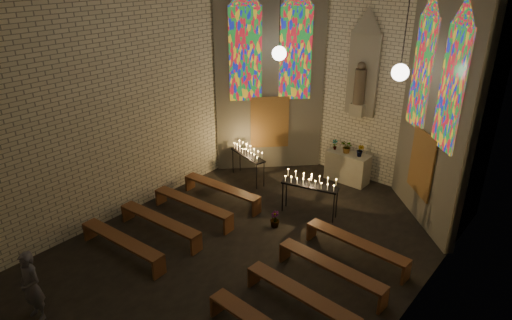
% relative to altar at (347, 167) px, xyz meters
% --- Properties ---
extents(floor, '(12.00, 12.00, 0.00)m').
position_rel_altar_xyz_m(floor, '(0.00, -5.45, -0.50)').
color(floor, black).
rests_on(floor, ground).
extents(room, '(8.22, 12.43, 7.00)m').
position_rel_altar_xyz_m(room, '(-0.00, -2.08, 3.22)').
color(room, beige).
rests_on(room, ground).
extents(altar, '(1.40, 0.60, 1.00)m').
position_rel_altar_xyz_m(altar, '(0.00, 0.00, 0.00)').
color(altar, '#ACA88D').
rests_on(altar, ground).
extents(flower_vase_left, '(0.20, 0.14, 0.36)m').
position_rel_altar_xyz_m(flower_vase_left, '(-0.52, -0.02, 0.68)').
color(flower_vase_left, '#4C723F').
rests_on(flower_vase_left, altar).
extents(flower_vase_center, '(0.48, 0.45, 0.44)m').
position_rel_altar_xyz_m(flower_vase_center, '(-0.06, -0.02, 0.72)').
color(flower_vase_center, '#4C723F').
rests_on(flower_vase_center, altar).
extents(flower_vase_right, '(0.25, 0.21, 0.43)m').
position_rel_altar_xyz_m(flower_vase_right, '(0.41, -0.01, 0.72)').
color(flower_vase_right, '#4C723F').
rests_on(flower_vase_right, altar).
extents(aisle_flower_pot, '(0.33, 0.33, 0.48)m').
position_rel_altar_xyz_m(aisle_flower_pot, '(-0.15, -3.77, -0.26)').
color(aisle_flower_pot, '#4C723F').
rests_on(aisle_flower_pot, ground).
extents(votive_stand_left, '(1.58, 0.79, 1.13)m').
position_rel_altar_xyz_m(votive_stand_left, '(-2.61, -2.00, 0.47)').
color(votive_stand_left, black).
rests_on(votive_stand_left, ground).
extents(votive_stand_right, '(1.68, 0.78, 1.20)m').
position_rel_altar_xyz_m(votive_stand_right, '(0.21, -2.61, 0.53)').
color(votive_stand_right, black).
rests_on(votive_stand_right, ground).
extents(pew_left_0, '(2.74, 0.51, 0.52)m').
position_rel_altar_xyz_m(pew_left_0, '(-2.27, -3.65, -0.07)').
color(pew_left_0, '#542F18').
rests_on(pew_left_0, ground).
extents(pew_right_0, '(2.74, 0.51, 0.52)m').
position_rel_altar_xyz_m(pew_right_0, '(2.27, -3.65, -0.07)').
color(pew_right_0, '#542F18').
rests_on(pew_right_0, ground).
extents(pew_left_1, '(2.74, 0.51, 0.52)m').
position_rel_altar_xyz_m(pew_left_1, '(-2.27, -4.85, -0.07)').
color(pew_left_1, '#542F18').
rests_on(pew_left_1, ground).
extents(pew_right_1, '(2.74, 0.51, 0.52)m').
position_rel_altar_xyz_m(pew_right_1, '(2.27, -4.85, -0.07)').
color(pew_right_1, '#542F18').
rests_on(pew_right_1, ground).
extents(pew_left_2, '(2.74, 0.51, 0.52)m').
position_rel_altar_xyz_m(pew_left_2, '(-2.27, -6.05, -0.07)').
color(pew_left_2, '#542F18').
rests_on(pew_left_2, ground).
extents(pew_right_2, '(2.74, 0.51, 0.52)m').
position_rel_altar_xyz_m(pew_right_2, '(2.27, -6.05, -0.07)').
color(pew_right_2, '#542F18').
rests_on(pew_right_2, ground).
extents(pew_left_3, '(2.74, 0.51, 0.52)m').
position_rel_altar_xyz_m(pew_left_3, '(-2.27, -7.25, -0.07)').
color(pew_left_3, '#542F18').
rests_on(pew_left_3, ground).
extents(visitor, '(0.63, 0.46, 1.58)m').
position_rel_altar_xyz_m(visitor, '(-1.87, -9.65, 0.29)').
color(visitor, '#46454F').
rests_on(visitor, ground).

